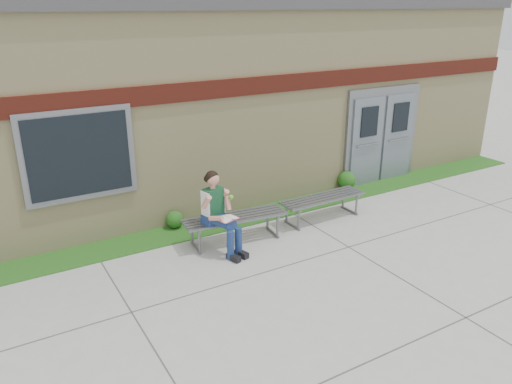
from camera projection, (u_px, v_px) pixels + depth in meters
ground at (321, 274)px, 8.11m from camera, size 80.00×80.00×0.00m
grass_strip at (244, 218)px, 10.21m from camera, size 16.00×0.80×0.02m
school_building at (176, 91)px, 12.19m from camera, size 16.20×6.22×4.20m
bench_left at (235, 222)px, 9.10m from camera, size 1.95×0.72×0.50m
bench_right at (322, 202)px, 10.05m from camera, size 1.84×0.54×0.48m
girl at (219, 211)px, 8.59m from camera, size 0.60×0.91×1.46m
shrub_mid at (175, 219)px, 9.68m from camera, size 0.34×0.34×0.34m
shrub_east at (347, 180)px, 11.71m from camera, size 0.42×0.42×0.42m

